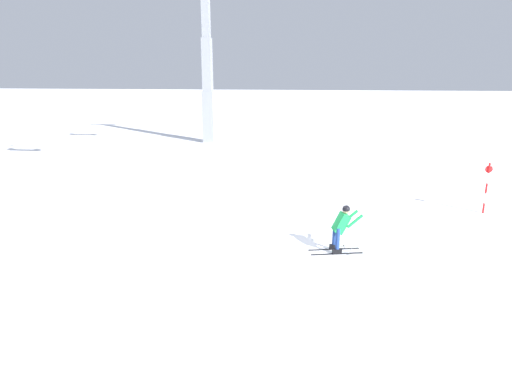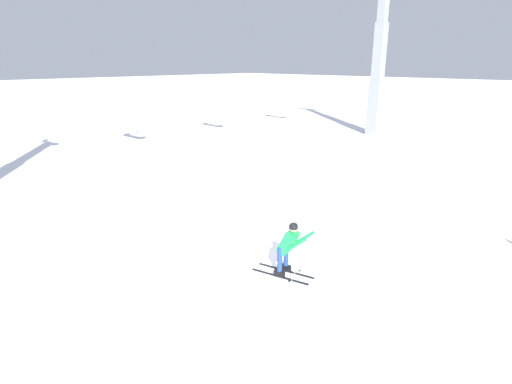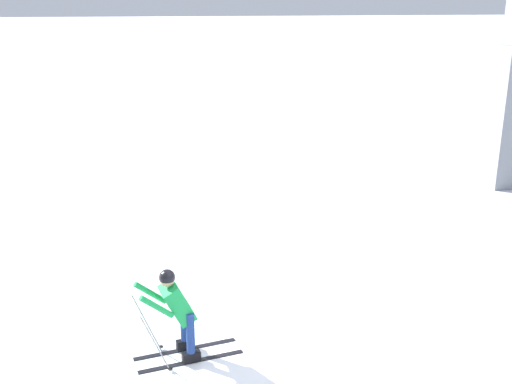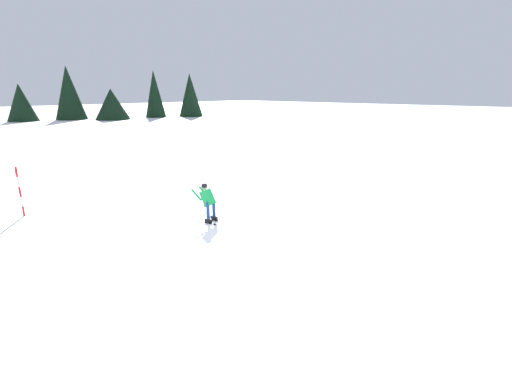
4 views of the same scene
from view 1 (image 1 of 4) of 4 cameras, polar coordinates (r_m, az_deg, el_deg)
The scene contains 4 objects.
ground_plane at distance 14.67m, azimuth 5.99°, elevation -6.50°, with size 260.00×260.00×0.00m, color white.
skier_carving_main at distance 13.83m, azimuth 10.99°, elevation -4.26°, with size 0.93×1.70×1.63m.
lift_tower_far at distance 35.34m, azimuth -6.30°, elevation 14.74°, with size 0.85×2.98×12.47m.
trail_marker_pole at distance 19.50m, azimuth 27.69°, elevation 0.66°, with size 0.07×0.28×2.03m.
Camera 1 is at (-13.64, -0.29, 5.41)m, focal length 30.90 mm.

